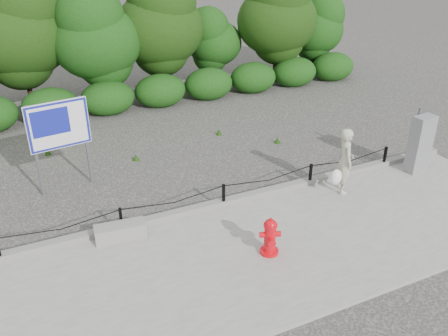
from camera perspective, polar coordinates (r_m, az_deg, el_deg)
name	(u,v)px	position (r m, az deg, el deg)	size (l,w,h in m)	color
ground	(224,209)	(11.60, -0.05, -4.90)	(90.00, 90.00, 0.00)	#2D2B28
sidewalk	(264,253)	(10.13, 4.84, -10.16)	(14.00, 4.00, 0.08)	gray
curb	(223,202)	(11.56, -0.15, -4.16)	(14.00, 0.22, 0.14)	slate
chain_barrier	(224,192)	(11.37, -0.05, -2.96)	(10.06, 0.06, 0.60)	black
treeline	(128,32)	(18.72, -11.43, 15.79)	(19.91, 3.89, 4.97)	black
fire_hydrant	(270,237)	(9.84, 5.56, -8.25)	(0.50, 0.51, 0.84)	red
pedestrian	(345,162)	(12.16, 14.30, 0.73)	(0.81, 0.73, 1.71)	#B3B099
concrete_block	(120,231)	(10.60, -12.37, -7.46)	(1.09, 0.38, 0.35)	gray
utility_cabinet	(420,144)	(13.88, 22.51, 2.68)	(0.64, 0.46, 1.77)	gray
advertising_sign	(59,129)	(12.34, -19.26, 4.43)	(1.50, 0.31, 2.42)	slate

